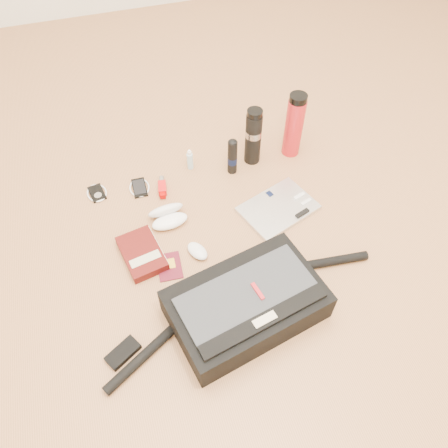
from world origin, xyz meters
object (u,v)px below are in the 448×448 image
object	(u,v)px
book	(142,253)
laptop	(278,208)
thermos_red	(294,125)
messenger_bag	(246,305)
thermos_black	(253,136)

from	to	relation	value
book	laptop	bearing A→B (deg)	-4.61
book	thermos_red	distance (m)	0.83
messenger_bag	laptop	distance (m)	0.48
book	thermos_red	bearing A→B (deg)	15.59
messenger_bag	thermos_red	bearing A→B (deg)	44.98
laptop	book	size ratio (longest dim) A/B	1.50
thermos_black	laptop	bearing A→B (deg)	-89.27
laptop	thermos_black	xyz separation A→B (m)	(-0.00, 0.31, 0.12)
book	messenger_bag	bearing A→B (deg)	-59.94
messenger_bag	thermos_red	size ratio (longest dim) A/B	3.33
thermos_red	book	bearing A→B (deg)	-153.93
laptop	book	xyz separation A→B (m)	(-0.56, -0.06, 0.01)
messenger_bag	thermos_black	world-z (taller)	thermos_black
messenger_bag	laptop	size ratio (longest dim) A/B	2.94
thermos_red	messenger_bag	bearing A→B (deg)	-123.23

